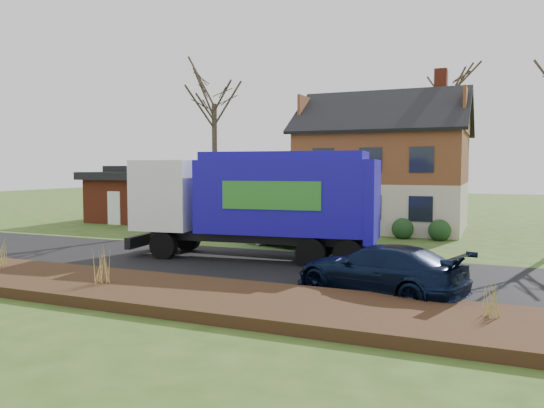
% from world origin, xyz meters
% --- Properties ---
extents(ground, '(120.00, 120.00, 0.00)m').
position_xyz_m(ground, '(0.00, 0.00, 0.00)').
color(ground, '#2F4717').
rests_on(ground, ground).
extents(road, '(80.00, 7.00, 0.02)m').
position_xyz_m(road, '(0.00, 0.00, 0.01)').
color(road, black).
rests_on(road, ground).
extents(mulch_verge, '(80.00, 3.50, 0.30)m').
position_xyz_m(mulch_verge, '(0.00, -5.30, 0.15)').
color(mulch_verge, black).
rests_on(mulch_verge, ground).
extents(main_house, '(12.95, 8.95, 9.26)m').
position_xyz_m(main_house, '(1.49, 13.91, 4.03)').
color(main_house, beige).
rests_on(main_house, ground).
extents(ranch_house, '(9.80, 8.20, 3.70)m').
position_xyz_m(ranch_house, '(-12.00, 13.00, 1.81)').
color(ranch_house, maroon).
rests_on(ranch_house, ground).
extents(garbage_truck, '(10.04, 3.70, 4.20)m').
position_xyz_m(garbage_truck, '(-0.44, 1.41, 2.42)').
color(garbage_truck, black).
rests_on(garbage_truck, ground).
extents(silver_sedan, '(4.94, 2.93, 1.54)m').
position_xyz_m(silver_sedan, '(-0.37, 4.89, 0.77)').
color(silver_sedan, '#A3A5AA').
rests_on(silver_sedan, ground).
extents(navy_wagon, '(5.34, 3.42, 1.44)m').
position_xyz_m(navy_wagon, '(5.12, -2.59, 0.72)').
color(navy_wagon, black).
rests_on(navy_wagon, ground).
extents(tree_front_west, '(3.41, 3.41, 10.15)m').
position_xyz_m(tree_front_west, '(-7.15, 9.94, 8.36)').
color(tree_front_west, '#413727').
rests_on(tree_front_west, ground).
extents(tree_back, '(3.75, 3.75, 11.88)m').
position_xyz_m(tree_back, '(4.99, 21.68, 9.90)').
color(tree_back, '#443329').
rests_on(tree_back, ground).
extents(grass_clump_west, '(0.36, 0.30, 0.96)m').
position_xyz_m(grass_clump_west, '(-7.09, -4.80, 0.78)').
color(grass_clump_west, '#AB9B4B').
rests_on(grass_clump_west, mulch_verge).
extents(grass_clump_mid, '(0.38, 0.31, 1.05)m').
position_xyz_m(grass_clump_mid, '(-2.19, -5.59, 0.83)').
color(grass_clump_mid, tan).
rests_on(grass_clump_mid, mulch_verge).
extents(grass_clump_east, '(0.34, 0.28, 0.85)m').
position_xyz_m(grass_clump_east, '(8.13, -4.83, 0.73)').
color(grass_clump_east, '#A49348').
rests_on(grass_clump_east, mulch_verge).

